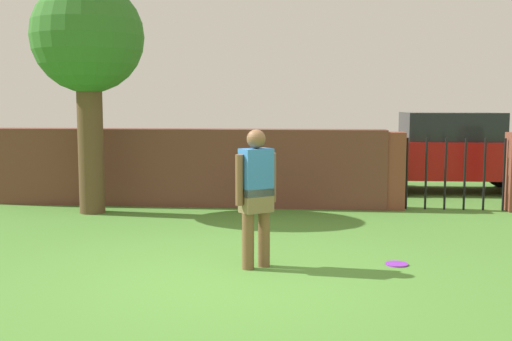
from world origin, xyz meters
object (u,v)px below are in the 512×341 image
tree (88,43)px  frisbee_purple (397,264)px  car (450,152)px  person (256,192)px

tree → frisbee_purple: (4.88, -3.06, -2.93)m
tree → car: tree is taller
car → frisbee_purple: 6.74m
tree → car: (6.81, 3.34, -2.08)m
tree → person: size_ratio=2.48×
tree → person: 5.08m
person → frisbee_purple: bearing=-28.1°
tree → frisbee_purple: tree is taller
person → tree: bearing=96.0°
person → frisbee_purple: 1.90m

